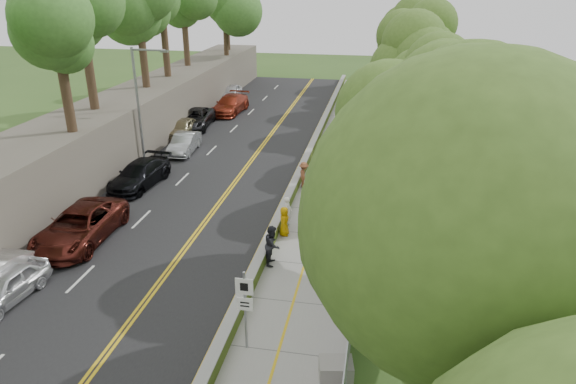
{
  "coord_description": "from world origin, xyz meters",
  "views": [
    {
      "loc": [
        5.14,
        -17.07,
        12.22
      ],
      "look_at": [
        0.5,
        8.0,
        1.4
      ],
      "focal_mm": 32.0,
      "sensor_mm": 36.0,
      "label": 1
    }
  ],
  "objects_px": {
    "signpost": "(245,302)",
    "person_far": "(366,142)",
    "streetlight": "(141,100)",
    "painter_0": "(284,221)",
    "car_2": "(80,226)",
    "car_0": "(5,286)",
    "construction_barrel": "(350,141)",
    "concrete_block": "(336,371)"
  },
  "relations": [
    {
      "from": "signpost",
      "to": "person_far",
      "type": "height_order",
      "value": "signpost"
    },
    {
      "from": "signpost",
      "to": "concrete_block",
      "type": "relative_size",
      "value": 2.86
    },
    {
      "from": "streetlight",
      "to": "person_far",
      "type": "height_order",
      "value": "streetlight"
    },
    {
      "from": "signpost",
      "to": "car_0",
      "type": "distance_m",
      "value": 10.37
    },
    {
      "from": "painter_0",
      "to": "signpost",
      "type": "bearing_deg",
      "value": 176.81
    },
    {
      "from": "streetlight",
      "to": "painter_0",
      "type": "height_order",
      "value": "streetlight"
    },
    {
      "from": "signpost",
      "to": "car_0",
      "type": "height_order",
      "value": "signpost"
    },
    {
      "from": "streetlight",
      "to": "signpost",
      "type": "distance_m",
      "value": 20.72
    },
    {
      "from": "car_0",
      "to": "car_2",
      "type": "distance_m",
      "value": 5.16
    },
    {
      "from": "construction_barrel",
      "to": "concrete_block",
      "type": "height_order",
      "value": "construction_barrel"
    },
    {
      "from": "signpost",
      "to": "person_far",
      "type": "relative_size",
      "value": 1.9
    },
    {
      "from": "construction_barrel",
      "to": "painter_0",
      "type": "bearing_deg",
      "value": -98.49
    },
    {
      "from": "concrete_block",
      "to": "painter_0",
      "type": "bearing_deg",
      "value": 110.27
    },
    {
      "from": "construction_barrel",
      "to": "car_2",
      "type": "xyz_separation_m",
      "value": [
        -12.0,
        -17.52,
        0.33
      ]
    },
    {
      "from": "car_2",
      "to": "person_far",
      "type": "relative_size",
      "value": 3.68
    },
    {
      "from": "construction_barrel",
      "to": "concrete_block",
      "type": "xyz_separation_m",
      "value": [
        1.3,
        -24.69,
        -0.13
      ]
    },
    {
      "from": "streetlight",
      "to": "car_0",
      "type": "relative_size",
      "value": 2.03
    },
    {
      "from": "concrete_block",
      "to": "car_2",
      "type": "height_order",
      "value": "car_2"
    },
    {
      "from": "construction_barrel",
      "to": "painter_0",
      "type": "xyz_separation_m",
      "value": [
        -2.25,
        -15.08,
        0.28
      ]
    },
    {
      "from": "streetlight",
      "to": "car_0",
      "type": "height_order",
      "value": "streetlight"
    },
    {
      "from": "car_2",
      "to": "painter_0",
      "type": "distance_m",
      "value": 10.05
    },
    {
      "from": "signpost",
      "to": "painter_0",
      "type": "distance_m",
      "value": 8.71
    },
    {
      "from": "concrete_block",
      "to": "painter_0",
      "type": "relative_size",
      "value": 0.71
    },
    {
      "from": "car_0",
      "to": "person_far",
      "type": "xyz_separation_m",
      "value": [
        13.37,
        21.43,
        0.15
      ]
    },
    {
      "from": "streetlight",
      "to": "car_2",
      "type": "xyz_separation_m",
      "value": [
        1.46,
        -10.83,
        -3.77
      ]
    },
    {
      "from": "signpost",
      "to": "construction_barrel",
      "type": "relative_size",
      "value": 3.15
    },
    {
      "from": "signpost",
      "to": "painter_0",
      "type": "xyz_separation_m",
      "value": [
        -0.3,
        8.63,
        -1.14
      ]
    },
    {
      "from": "painter_0",
      "to": "person_far",
      "type": "height_order",
      "value": "person_far"
    },
    {
      "from": "concrete_block",
      "to": "car_0",
      "type": "relative_size",
      "value": 0.28
    },
    {
      "from": "painter_0",
      "to": "concrete_block",
      "type": "bearing_deg",
      "value": -164.91
    },
    {
      "from": "streetlight",
      "to": "construction_barrel",
      "type": "height_order",
      "value": "streetlight"
    },
    {
      "from": "streetlight",
      "to": "signpost",
      "type": "relative_size",
      "value": 2.58
    },
    {
      "from": "person_far",
      "to": "car_2",
      "type": "bearing_deg",
      "value": 30.47
    },
    {
      "from": "construction_barrel",
      "to": "signpost",
      "type": "bearing_deg",
      "value": -94.7
    },
    {
      "from": "painter_0",
      "to": "construction_barrel",
      "type": "bearing_deg",
      "value": -13.67
    },
    {
      "from": "car_0",
      "to": "car_2",
      "type": "bearing_deg",
      "value": 93.33
    },
    {
      "from": "construction_barrel",
      "to": "streetlight",
      "type": "bearing_deg",
      "value": -153.59
    },
    {
      "from": "signpost",
      "to": "person_far",
      "type": "bearing_deg",
      "value": 82.07
    },
    {
      "from": "construction_barrel",
      "to": "concrete_block",
      "type": "bearing_deg",
      "value": -86.99
    },
    {
      "from": "construction_barrel",
      "to": "car_0",
      "type": "relative_size",
      "value": 0.25
    },
    {
      "from": "signpost",
      "to": "painter_0",
      "type": "relative_size",
      "value": 2.02
    },
    {
      "from": "car_0",
      "to": "person_far",
      "type": "relative_size",
      "value": 2.42
    }
  ]
}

